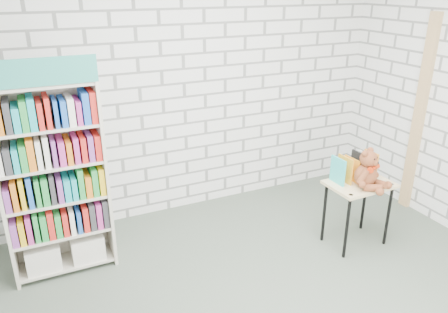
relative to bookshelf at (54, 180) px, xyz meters
name	(u,v)px	position (x,y,z in m)	size (l,w,h in m)	color
room_shell	(296,85)	(1.39, -1.36, 0.93)	(4.52, 4.02, 2.81)	silver
bookshelf	(54,180)	(0.00, 0.00, 0.00)	(0.83, 0.32, 1.87)	beige
display_table	(359,191)	(2.57, -0.76, -0.30)	(0.60, 0.42, 0.64)	#DAC182
table_books	(354,167)	(2.57, -0.66, -0.09)	(0.42, 0.19, 0.25)	#2AB7B3
teddy_bear	(369,172)	(2.57, -0.85, -0.07)	(0.34, 0.33, 0.36)	brown
door_trim	(419,116)	(3.61, -0.41, 0.20)	(0.05, 0.12, 2.10)	tan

